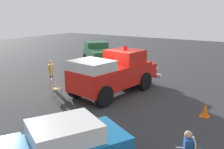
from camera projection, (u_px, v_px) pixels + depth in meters
ground_plane at (104, 94)px, 14.10m from camera, size 60.00×60.00×0.00m
vintage_fire_truck at (115, 72)px, 14.06m from camera, size 2.97×6.17×2.59m
classic_hot_rod at (53, 149)px, 7.06m from camera, size 3.64×4.72×1.46m
parked_pickup at (99, 54)px, 21.38m from camera, size 4.85×4.43×1.90m
lawn_chair_spare at (54, 86)px, 13.47m from camera, size 0.69×0.69×1.02m
spectator_standing at (51, 72)px, 15.01m from camera, size 0.53×0.51×1.68m
traffic_cone at (205, 110)px, 10.98m from camera, size 0.40×0.40×0.64m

